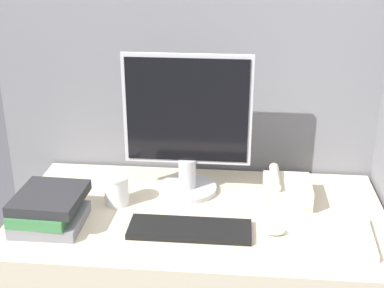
{
  "coord_description": "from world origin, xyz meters",
  "views": [
    {
      "loc": [
        0.13,
        -1.34,
        1.75
      ],
      "look_at": [
        -0.03,
        0.41,
        1.02
      ],
      "focal_mm": 50.0,
      "sensor_mm": 36.0,
      "label": 1
    }
  ],
  "objects": [
    {
      "name": "book_stack",
      "position": [
        -0.52,
        0.24,
        0.83
      ],
      "size": [
        0.24,
        0.26,
        0.11
      ],
      "color": "slate",
      "rests_on": "desk"
    },
    {
      "name": "desk_telephone",
      "position": [
        0.32,
        0.48,
        0.81
      ],
      "size": [
        0.18,
        0.19,
        0.12
      ],
      "color": "beige",
      "rests_on": "desk"
    },
    {
      "name": "cubicle_panel_rear",
      "position": [
        0.0,
        0.78,
        0.88
      ],
      "size": [
        1.76,
        0.04,
        1.75
      ],
      "color": "slate",
      "rests_on": "ground_plane"
    },
    {
      "name": "keyboard",
      "position": [
        -0.02,
        0.23,
        0.78
      ],
      "size": [
        0.42,
        0.14,
        0.02
      ],
      "color": "black",
      "rests_on": "desk"
    },
    {
      "name": "mouse",
      "position": [
        0.27,
        0.24,
        0.78
      ],
      "size": [
        0.08,
        0.05,
        0.03
      ],
      "color": "silver",
      "rests_on": "desk"
    },
    {
      "name": "paper_pile",
      "position": [
        0.47,
        0.23,
        0.78
      ],
      "size": [
        0.25,
        0.26,
        0.02
      ],
      "color": "white",
      "rests_on": "desk"
    },
    {
      "name": "coffee_cup",
      "position": [
        -0.31,
        0.4,
        0.83
      ],
      "size": [
        0.1,
        0.1,
        0.12
      ],
      "color": "white",
      "rests_on": "desk"
    },
    {
      "name": "monitor",
      "position": [
        -0.06,
        0.53,
        1.03
      ],
      "size": [
        0.49,
        0.23,
        0.55
      ],
      "color": "#B7B7BC",
      "rests_on": "desk"
    }
  ]
}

